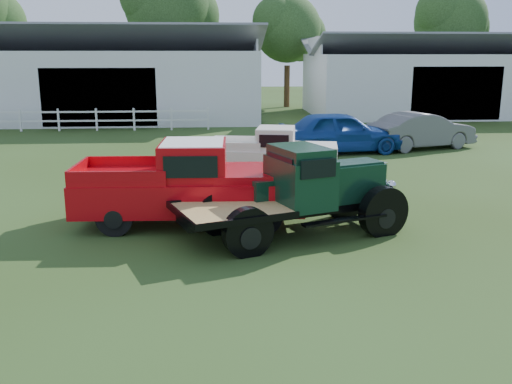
{
  "coord_description": "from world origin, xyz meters",
  "views": [
    {
      "loc": [
        -0.75,
        -11.29,
        4.13
      ],
      "look_at": [
        0.2,
        1.2,
        1.05
      ],
      "focal_mm": 40.0,
      "sensor_mm": 36.0,
      "label": 1
    }
  ],
  "objects_px": {
    "red_pickup": "(189,183)",
    "misc_car_blue": "(340,132)",
    "misc_car_grey": "(422,131)",
    "white_pickup": "(273,152)",
    "vintage_flatbed": "(296,192)"
  },
  "relations": [
    {
      "from": "red_pickup",
      "to": "white_pickup",
      "type": "xyz_separation_m",
      "value": [
        2.62,
        5.37,
        -0.21
      ]
    },
    {
      "from": "vintage_flatbed",
      "to": "misc_car_grey",
      "type": "height_order",
      "value": "vintage_flatbed"
    },
    {
      "from": "red_pickup",
      "to": "misc_car_blue",
      "type": "distance_m",
      "value": 11.47
    },
    {
      "from": "vintage_flatbed",
      "to": "red_pickup",
      "type": "height_order",
      "value": "vintage_flatbed"
    },
    {
      "from": "red_pickup",
      "to": "vintage_flatbed",
      "type": "bearing_deg",
      "value": -22.2
    },
    {
      "from": "white_pickup",
      "to": "misc_car_grey",
      "type": "height_order",
      "value": "white_pickup"
    },
    {
      "from": "red_pickup",
      "to": "misc_car_grey",
      "type": "relative_size",
      "value": 1.18
    },
    {
      "from": "white_pickup",
      "to": "vintage_flatbed",
      "type": "bearing_deg",
      "value": -80.71
    },
    {
      "from": "vintage_flatbed",
      "to": "white_pickup",
      "type": "xyz_separation_m",
      "value": [
        0.16,
        6.48,
        -0.21
      ]
    },
    {
      "from": "red_pickup",
      "to": "misc_car_blue",
      "type": "bearing_deg",
      "value": 61.17
    },
    {
      "from": "misc_car_blue",
      "to": "white_pickup",
      "type": "bearing_deg",
      "value": 136.24
    },
    {
      "from": "vintage_flatbed",
      "to": "misc_car_grey",
      "type": "relative_size",
      "value": 1.09
    },
    {
      "from": "red_pickup",
      "to": "misc_car_blue",
      "type": "relative_size",
      "value": 1.1
    },
    {
      "from": "red_pickup",
      "to": "misc_car_grey",
      "type": "bearing_deg",
      "value": 49.71
    },
    {
      "from": "vintage_flatbed",
      "to": "misc_car_grey",
      "type": "xyz_separation_m",
      "value": [
        7.28,
        11.73,
        -0.24
      ]
    }
  ]
}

